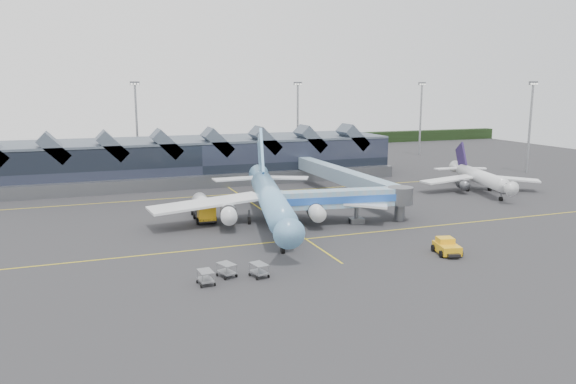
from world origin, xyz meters
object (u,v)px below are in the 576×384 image
object	(u,v)px
main_airliner	(270,197)
regional_jet	(479,177)
jet_bridge	(351,199)
fuel_truck	(203,207)
pushback_tug	(447,247)

from	to	relation	value
main_airliner	regional_jet	distance (m)	50.29
regional_jet	jet_bridge	size ratio (longest dim) A/B	1.16
fuel_truck	pushback_tug	distance (m)	39.53
main_airliner	jet_bridge	world-z (taller)	main_airliner
jet_bridge	pushback_tug	size ratio (longest dim) A/B	4.74
regional_jet	fuel_truck	xyz separation A→B (m)	(-58.39, -4.50, -0.96)
main_airliner	pushback_tug	bearing A→B (deg)	-43.21
regional_jet	pushback_tug	xyz separation A→B (m)	(-32.99, -34.77, -2.08)
fuel_truck	pushback_tug	size ratio (longest dim) A/B	2.19
main_airliner	pushback_tug	distance (m)	28.88
main_airliner	fuel_truck	distance (m)	11.57
jet_bridge	pushback_tug	bearing A→B (deg)	-69.71
main_airliner	fuel_truck	size ratio (longest dim) A/B	4.03
pushback_tug	regional_jet	bearing A→B (deg)	59.80
main_airliner	jet_bridge	xyz separation A→B (m)	(11.78, -4.76, -0.23)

